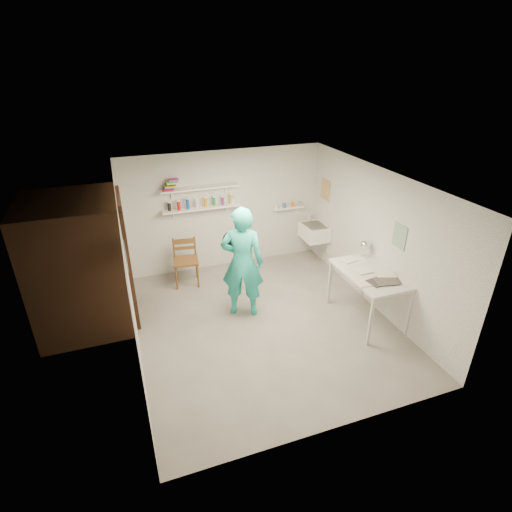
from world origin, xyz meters
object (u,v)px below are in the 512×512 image
object	(u,v)px
desk_lamp	(365,245)
work_table	(367,296)
belfast_sink	(314,232)
wooden_chair	(186,261)
man	(242,263)
wall_clock	(233,241)

from	to	relation	value
desk_lamp	work_table	bearing A→B (deg)	-112.42
belfast_sink	work_table	size ratio (longest dim) A/B	0.46
wooden_chair	desk_lamp	xyz separation A→B (m)	(2.81, -1.62, 0.60)
man	work_table	size ratio (longest dim) A/B	1.46
belfast_sink	wall_clock	world-z (taller)	wall_clock
belfast_sink	wooden_chair	distance (m)	2.71
wall_clock	wooden_chair	xyz separation A→B (m)	(-0.63, 1.08, -0.78)
belfast_sink	man	xyz separation A→B (m)	(-1.98, -1.28, 0.26)
wall_clock	wooden_chair	bearing A→B (deg)	144.26
belfast_sink	desk_lamp	distance (m)	1.67
belfast_sink	wooden_chair	size ratio (longest dim) A/B	0.61
work_table	desk_lamp	size ratio (longest dim) A/B	8.00
wall_clock	man	bearing A→B (deg)	-42.05
man	desk_lamp	distance (m)	2.12
wall_clock	work_table	distance (m)	2.38
wall_clock	desk_lamp	xyz separation A→B (m)	(2.18, -0.54, -0.18)
man	desk_lamp	xyz separation A→B (m)	(2.09, -0.34, 0.14)
belfast_sink	wall_clock	size ratio (longest dim) A/B	1.74
wall_clock	wooden_chair	size ratio (longest dim) A/B	0.35
man	work_table	world-z (taller)	man
work_table	desk_lamp	xyz separation A→B (m)	(0.22, 0.53, 0.66)
man	wall_clock	size ratio (longest dim) A/B	5.56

